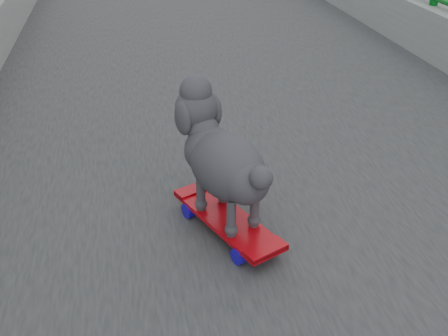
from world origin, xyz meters
The scene contains 2 objects.
skateboard centered at (-0.28, 4.30, 7.05)m, with size 0.31×0.48×0.06m.
poodle centered at (-0.29, 4.32, 7.28)m, with size 0.31×0.44×0.40m.
Camera 1 is at (-0.56, 2.92, 8.06)m, focal length 42.00 mm.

